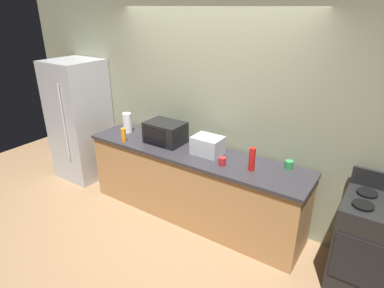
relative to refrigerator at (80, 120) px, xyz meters
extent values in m
plane|color=#93704C|center=(2.05, -0.40, -0.90)|extent=(8.00, 8.00, 0.00)
cube|color=gray|center=(2.05, 0.41, 0.45)|extent=(6.40, 0.10, 2.70)
cube|color=#B27F4C|center=(2.05, 0.00, -0.47)|extent=(2.80, 0.60, 0.86)
cube|color=#2D2B30|center=(2.05, 0.00, -0.02)|extent=(2.84, 0.64, 0.04)
cube|color=#B7BABF|center=(0.00, 0.00, 0.00)|extent=(0.72, 0.70, 1.80)
cylinder|color=silver|center=(0.14, -0.37, 0.10)|extent=(0.02, 0.02, 1.10)
cube|color=black|center=(4.05, 0.00, -0.45)|extent=(0.60, 0.60, 0.90)
cube|color=black|center=(4.05, -0.30, -0.45)|extent=(0.55, 0.02, 0.48)
cylinder|color=black|center=(3.92, -0.12, 0.01)|extent=(0.18, 0.18, 0.02)
cylinder|color=black|center=(3.92, 0.12, 0.01)|extent=(0.18, 0.18, 0.02)
cube|color=black|center=(1.61, 0.05, 0.13)|extent=(0.48, 0.34, 0.27)
cube|color=black|center=(1.57, -0.12, 0.13)|extent=(0.34, 0.01, 0.21)
cube|color=#B7BABF|center=(2.23, 0.06, 0.10)|extent=(0.34, 0.26, 0.21)
cylinder|color=white|center=(0.95, 0.05, 0.13)|extent=(0.12, 0.12, 0.27)
cylinder|color=orange|center=(1.15, -0.22, 0.09)|extent=(0.06, 0.06, 0.18)
cylinder|color=red|center=(2.83, -0.04, 0.13)|extent=(0.07, 0.07, 0.26)
cylinder|color=#2D8C47|center=(3.15, 0.22, 0.04)|extent=(0.09, 0.09, 0.09)
cylinder|color=red|center=(2.52, -0.11, 0.05)|extent=(0.08, 0.08, 0.09)
camera|label=1|loc=(4.00, -2.91, 1.61)|focal=30.27mm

